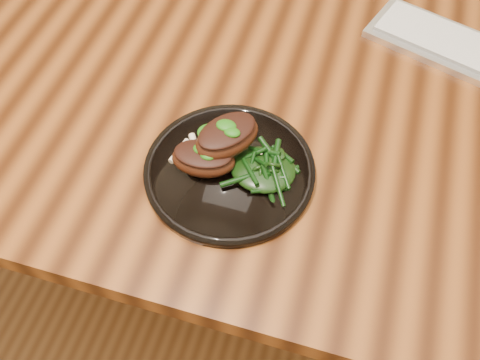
# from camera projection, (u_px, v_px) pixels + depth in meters

# --- Properties ---
(desk) EXTENTS (1.60, 0.80, 0.75)m
(desk) POSITION_uv_depth(u_px,v_px,m) (250.00, 128.00, 1.00)
(desk) COLOR #371706
(desk) RESTS_ON ground
(plate) EXTENTS (0.27, 0.27, 0.02)m
(plate) POSITION_uv_depth(u_px,v_px,m) (230.00, 170.00, 0.83)
(plate) COLOR black
(plate) RESTS_ON desk
(lamb_chop_front) EXTENTS (0.11, 0.07, 0.04)m
(lamb_chop_front) POSITION_uv_depth(u_px,v_px,m) (203.00, 158.00, 0.81)
(lamb_chop_front) COLOR #3C180B
(lamb_chop_front) RESTS_ON plate
(lamb_chop_back) EXTENTS (0.12, 0.13, 0.05)m
(lamb_chop_back) POSITION_uv_depth(u_px,v_px,m) (227.00, 136.00, 0.81)
(lamb_chop_back) COLOR #3C180B
(lamb_chop_back) RESTS_ON plate
(herb_smear) EXTENTS (0.08, 0.05, 0.00)m
(herb_smear) POSITION_uv_depth(u_px,v_px,m) (220.00, 135.00, 0.86)
(herb_smear) COLOR #0E4A07
(herb_smear) RESTS_ON plate
(greens_heap) EXTENTS (0.10, 0.09, 0.04)m
(greens_heap) POSITION_uv_depth(u_px,v_px,m) (263.00, 167.00, 0.80)
(greens_heap) COLOR black
(greens_heap) RESTS_ON plate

